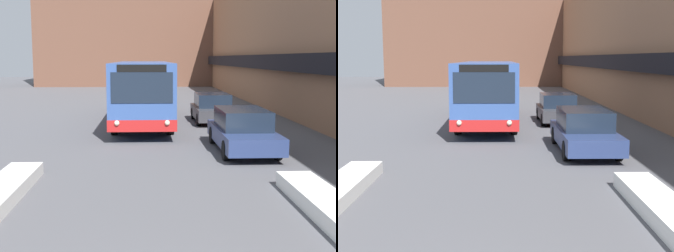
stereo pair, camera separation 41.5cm
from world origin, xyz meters
The scene contains 5 objects.
building_row_right centered at (9.98, 24.00, 4.96)m, with size 5.50×60.00×9.96m.
building_backdrop_far centered at (0.00, 53.90, 9.99)m, with size 26.00×8.00×19.98m.
city_bus centered at (-0.37, 19.73, 1.70)m, with size 2.71×12.55×3.07m.
parked_car_front centered at (3.20, 12.10, 0.75)m, with size 1.90×4.88×1.49m.
parked_car_middle centered at (3.20, 19.64, 0.73)m, with size 1.92×4.20×1.47m.
Camera 2 is at (0.21, -4.16, 3.27)m, focal length 50.00 mm.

